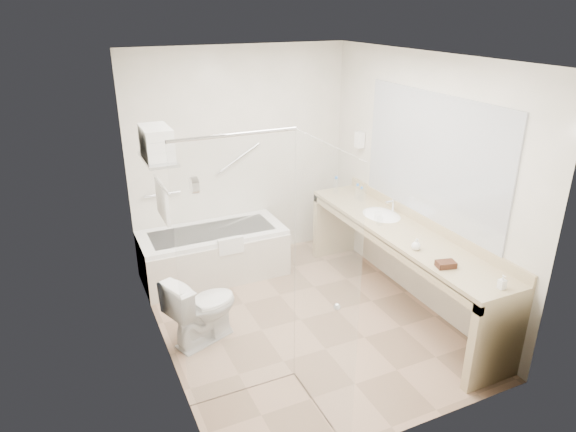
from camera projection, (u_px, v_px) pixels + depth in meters
name	position (u px, v px, depth m)	size (l,w,h in m)	color
floor	(301.00, 320.00, 5.08)	(3.20, 3.20, 0.00)	tan
ceiling	(304.00, 57.00, 4.12)	(2.60, 3.20, 0.10)	silver
wall_back	(241.00, 157.00, 5.94)	(2.60, 0.10, 2.50)	silver
wall_front	(413.00, 284.00, 3.26)	(2.60, 0.10, 2.50)	silver
wall_left	(156.00, 226.00, 4.10)	(0.10, 3.20, 2.50)	silver
wall_right	(419.00, 182.00, 5.10)	(0.10, 3.20, 2.50)	silver
bathtub	(214.00, 253.00, 5.82)	(1.60, 0.73, 0.59)	white
grab_bar_short	(162.00, 194.00, 5.66)	(0.03, 0.03, 0.40)	silver
grab_bar_long	(238.00, 159.00, 5.89)	(0.03, 0.03, 0.60)	silver
shower_enclosure	(279.00, 281.00, 3.65)	(0.96, 0.91, 2.11)	silver
towel_shelf	(157.00, 153.00, 4.25)	(0.24, 0.55, 0.81)	silver
vanity_counter	(400.00, 249.00, 5.10)	(0.55, 2.70, 0.95)	tan
sink	(381.00, 217.00, 5.38)	(0.40, 0.52, 0.14)	white
faucet	(393.00, 206.00, 5.40)	(0.03, 0.03, 0.14)	silver
mirror	(431.00, 157.00, 4.86)	(0.02, 2.00, 1.20)	#AAAEB6
hairdryer_unit	(360.00, 140.00, 5.89)	(0.08, 0.10, 0.18)	white
toilet	(203.00, 308.00, 4.66)	(0.38, 0.68, 0.67)	white
amenity_basket	(446.00, 264.00, 4.29)	(0.16, 0.10, 0.05)	#452518
soap_bottle_a	(502.00, 285.00, 3.97)	(0.05, 0.12, 0.05)	white
soap_bottle_b	(416.00, 245.00, 4.59)	(0.08, 0.11, 0.08)	white
water_bottle_left	(357.00, 192.00, 5.77)	(0.06, 0.06, 0.18)	silver
water_bottle_mid	(361.00, 195.00, 5.71)	(0.05, 0.05, 0.17)	silver
water_bottle_right	(336.00, 186.00, 5.94)	(0.06, 0.06, 0.21)	silver
drinking_glass_near	(378.00, 216.00, 5.20)	(0.08, 0.08, 0.10)	silver
drinking_glass_far	(380.00, 221.00, 5.11)	(0.06, 0.06, 0.08)	silver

